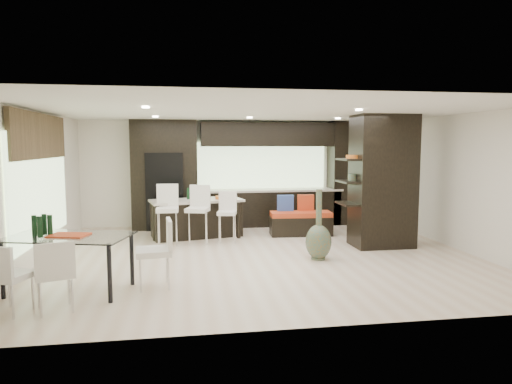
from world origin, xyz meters
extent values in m
plane|color=beige|center=(0.00, 0.00, 0.00)|extent=(8.00, 8.00, 0.00)
cube|color=white|center=(0.00, 3.50, 1.35)|extent=(8.00, 0.02, 2.70)
cube|color=white|center=(-4.00, 0.00, 1.35)|extent=(0.02, 7.00, 2.70)
cube|color=white|center=(4.00, 0.00, 1.35)|extent=(0.02, 7.00, 2.70)
cube|color=white|center=(0.00, 0.00, 2.70)|extent=(8.00, 7.00, 0.02)
cube|color=#B2D199|center=(-3.96, 0.20, 1.35)|extent=(0.04, 3.20, 1.90)
cube|color=#B2D199|center=(0.60, 3.46, 1.55)|extent=(3.40, 0.04, 1.20)
cube|color=brown|center=(-3.93, 0.20, 2.25)|extent=(0.08, 3.00, 0.80)
cube|color=white|center=(0.00, 0.25, 2.68)|extent=(4.00, 3.00, 0.02)
cube|color=black|center=(0.50, 3.17, 1.35)|extent=(6.80, 0.68, 2.70)
cube|color=black|center=(-1.90, 3.12, 0.95)|extent=(0.90, 0.68, 1.90)
cube|color=black|center=(2.60, 0.40, 1.35)|extent=(1.20, 0.80, 2.70)
cube|color=black|center=(-1.16, 1.98, 0.42)|extent=(2.18, 1.29, 0.85)
cube|color=white|center=(-1.78, 1.22, 0.51)|extent=(0.46, 0.46, 1.02)
cube|color=white|center=(-1.16, 1.22, 0.50)|extent=(0.56, 0.56, 1.00)
cube|color=white|center=(-0.53, 1.25, 0.44)|extent=(0.46, 0.46, 0.88)
cube|color=black|center=(1.24, 1.78, 0.27)|extent=(1.45, 0.63, 0.54)
cube|color=white|center=(-3.06, -1.69, 0.41)|extent=(1.87, 1.35, 0.81)
cube|color=white|center=(-3.06, -2.47, 0.43)|extent=(0.59, 0.59, 0.85)
cube|color=white|center=(-3.58, -2.46, 0.41)|extent=(0.58, 0.58, 0.83)
cube|color=white|center=(-1.88, -1.69, 0.47)|extent=(0.55, 0.55, 0.93)
camera|label=1|loc=(-1.42, -8.40, 2.11)|focal=32.00mm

